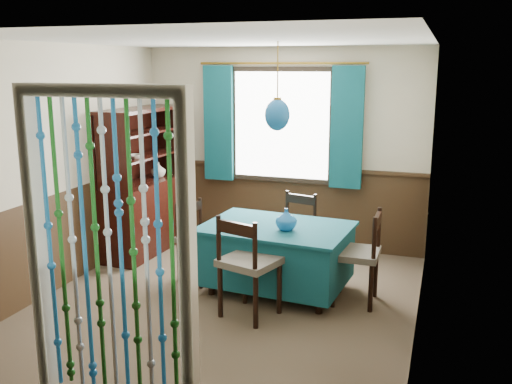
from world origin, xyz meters
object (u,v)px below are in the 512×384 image
(dining_table, at_px, (276,253))
(vase_sideboard, at_px, (158,169))
(chair_left, at_px, (199,239))
(bowl_shelf, at_px, (135,156))
(chair_far, at_px, (294,230))
(chair_right, at_px, (359,254))
(sideboard, at_px, (144,203))
(chair_near, at_px, (248,263))
(vase_table, at_px, (286,220))
(pendant_lamp, at_px, (277,115))

(dining_table, relative_size, vase_sideboard, 7.32)
(chair_left, xyz_separation_m, bowl_shelf, (-0.98, 0.42, 0.78))
(chair_far, relative_size, chair_right, 0.94)
(chair_far, bearing_deg, sideboard, 10.71)
(vase_sideboard, bearing_deg, chair_near, -43.37)
(chair_right, relative_size, vase_sideboard, 4.42)
(vase_table, bearing_deg, chair_left, 170.92)
(chair_right, bearing_deg, dining_table, 88.29)
(pendant_lamp, bearing_deg, chair_far, 88.39)
(chair_near, relative_size, sideboard, 0.55)
(dining_table, xyz_separation_m, chair_right, (0.84, -0.02, 0.08))
(chair_left, height_order, vase_table, vase_table)
(sideboard, height_order, bowl_shelf, sideboard)
(pendant_lamp, distance_m, bowl_shelf, 2.01)
(dining_table, distance_m, vase_table, 0.42)
(dining_table, height_order, chair_left, chair_left)
(chair_near, relative_size, chair_far, 1.11)
(dining_table, distance_m, chair_left, 0.89)
(chair_near, distance_m, chair_left, 1.08)
(chair_left, height_order, vase_sideboard, vase_sideboard)
(bowl_shelf, relative_size, vase_sideboard, 0.95)
(vase_table, height_order, bowl_shelf, bowl_shelf)
(chair_far, xyz_separation_m, vase_table, (0.11, -0.77, 0.33))
(chair_near, xyz_separation_m, chair_left, (-0.81, 0.72, -0.06))
(chair_right, bearing_deg, chair_left, 87.27)
(chair_near, height_order, sideboard, sideboard)
(dining_table, xyz_separation_m, pendant_lamp, (-0.00, -0.00, 1.40))
(vase_table, distance_m, vase_sideboard, 2.31)
(pendant_lamp, bearing_deg, sideboard, 158.88)
(chair_right, distance_m, pendant_lamp, 1.57)
(chair_left, xyz_separation_m, chair_right, (1.72, -0.07, 0.04))
(chair_near, relative_size, vase_sideboard, 4.65)
(bowl_shelf, height_order, vase_sideboard, bowl_shelf)
(pendant_lamp, bearing_deg, vase_table, -40.07)
(chair_right, xyz_separation_m, bowl_shelf, (-2.71, 0.50, 0.75))
(vase_table, relative_size, vase_sideboard, 0.95)
(chair_left, xyz_separation_m, vase_sideboard, (-0.98, 0.98, 0.54))
(dining_table, xyz_separation_m, chair_far, (0.02, 0.66, 0.06))
(vase_sideboard, bearing_deg, bowl_shelf, -90.00)
(chair_left, xyz_separation_m, vase_table, (1.02, -0.16, 0.34))
(chair_right, bearing_deg, vase_sideboard, 68.45)
(sideboard, relative_size, bowl_shelf, 8.94)
(chair_right, xyz_separation_m, vase_table, (-0.71, -0.09, 0.30))
(chair_far, height_order, pendant_lamp, pendant_lamp)
(chair_right, bearing_deg, chair_near, 124.86)
(chair_far, height_order, vase_table, vase_table)
(chair_near, height_order, pendant_lamp, pendant_lamp)
(pendant_lamp, relative_size, vase_sideboard, 4.01)
(chair_far, bearing_deg, dining_table, 101.74)
(chair_far, xyz_separation_m, bowl_shelf, (-1.89, -0.18, 0.77))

